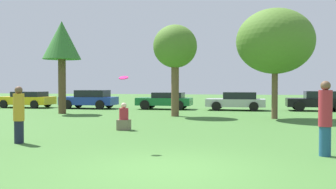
% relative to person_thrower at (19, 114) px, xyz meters
% --- Properties ---
extents(ground_plane, '(120.00, 120.00, 0.00)m').
position_rel_person_thrower_xyz_m(ground_plane, '(5.08, -2.56, -0.86)').
color(ground_plane, '#3D6B2D').
extents(person_thrower, '(0.32, 0.32, 1.70)m').
position_rel_person_thrower_xyz_m(person_thrower, '(0.00, 0.00, 0.00)').
color(person_thrower, '#191E33').
rests_on(person_thrower, ground).
extents(person_catcher, '(0.32, 0.32, 1.84)m').
position_rel_person_thrower_xyz_m(person_catcher, '(8.51, -0.38, 0.08)').
color(person_catcher, navy).
rests_on(person_catcher, ground).
extents(frisbee, '(0.25, 0.25, 0.10)m').
position_rel_person_thrower_xyz_m(frisbee, '(3.41, -0.48, 1.07)').
color(frisbee, '#F21E72').
extents(bystander_sitting, '(0.47, 0.39, 1.05)m').
position_rel_person_thrower_xyz_m(bystander_sitting, '(2.02, 3.81, -0.44)').
color(bystander_sitting, '#726651').
rests_on(bystander_sitting, ground).
extents(tree_0, '(2.28, 2.28, 5.54)m').
position_rel_person_thrower_xyz_m(tree_0, '(-4.20, 11.04, 3.40)').
color(tree_0, brown).
rests_on(tree_0, ground).
extents(tree_1, '(2.41, 2.41, 5.03)m').
position_rel_person_thrower_xyz_m(tree_1, '(2.80, 10.50, 2.90)').
color(tree_1, brown).
rests_on(tree_1, ground).
extents(tree_2, '(3.92, 3.92, 5.60)m').
position_rel_person_thrower_xyz_m(tree_2, '(8.06, 9.93, 3.07)').
color(tree_2, brown).
rests_on(tree_2, ground).
extents(parked_car_yellow, '(4.08, 2.06, 1.21)m').
position_rel_person_thrower_xyz_m(parked_car_yellow, '(-9.59, 15.99, -0.22)').
color(parked_car_yellow, gold).
rests_on(parked_car_yellow, ground).
extents(parked_car_blue, '(4.01, 2.01, 1.34)m').
position_rel_person_thrower_xyz_m(parked_car_blue, '(-4.53, 15.98, -0.16)').
color(parked_car_blue, '#1E389E').
rests_on(parked_car_blue, ground).
extents(parked_car_green, '(3.88, 1.92, 1.19)m').
position_rel_person_thrower_xyz_m(parked_car_green, '(1.04, 16.29, -0.22)').
color(parked_car_green, '#196633').
rests_on(parked_car_green, ground).
extents(parked_car_silver, '(3.96, 2.02, 1.23)m').
position_rel_person_thrower_xyz_m(parked_car_silver, '(6.02, 16.21, -0.22)').
color(parked_car_silver, '#B2B2B7').
rests_on(parked_car_silver, ground).
extents(parked_car_black, '(3.95, 1.94, 1.31)m').
position_rel_person_thrower_xyz_m(parked_car_black, '(11.35, 16.56, -0.18)').
color(parked_car_black, black).
rests_on(parked_car_black, ground).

